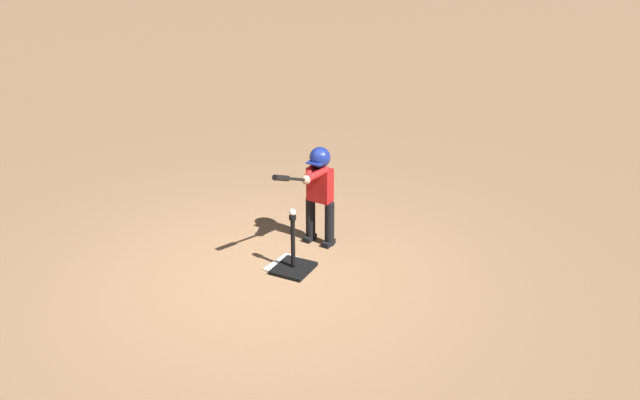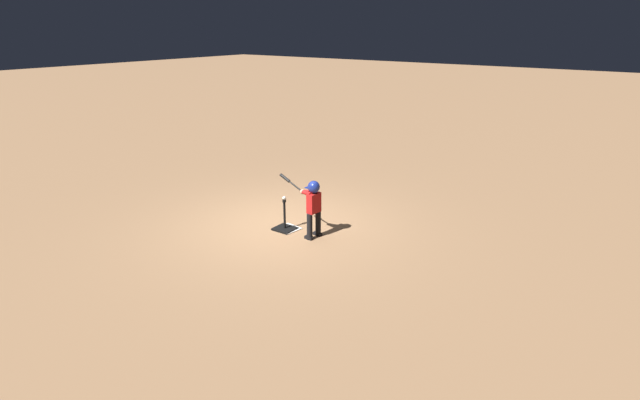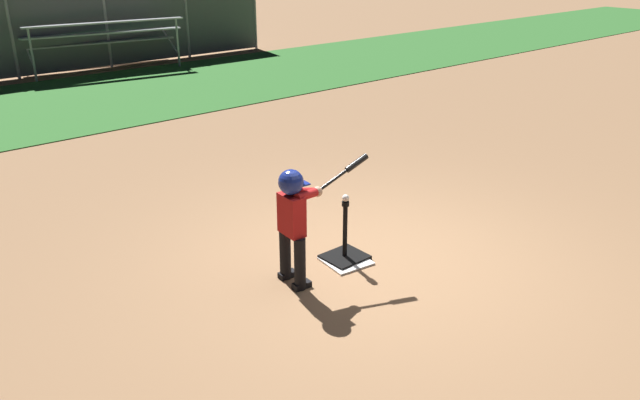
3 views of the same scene
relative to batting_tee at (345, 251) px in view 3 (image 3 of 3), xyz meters
name	(u,v)px [view 3 (image 3 of 3)]	position (x,y,z in m)	size (l,w,h in m)	color
ground_plane	(375,259)	(0.25, -0.20, -0.09)	(90.00, 90.00, 0.00)	#99704C
grass_outfield_strip	(68,103)	(0.25, 8.75, -0.08)	(56.00, 5.14, 0.02)	#33702D
backstop_fence	(11,33)	(0.25, 12.01, 1.00)	(14.13, 0.08, 2.09)	#9E9EA3
home_plate	(346,261)	(-0.03, -0.05, -0.08)	(0.44, 0.44, 0.02)	white
batting_tee	(345,251)	(0.00, 0.00, 0.00)	(0.43, 0.39, 0.66)	black
batter_child	(295,212)	(-0.69, -0.04, 0.66)	(1.03, 0.38, 1.19)	black
baseball	(346,198)	(0.00, 0.00, 0.61)	(0.07, 0.07, 0.07)	white
bleachers_left_center	(99,43)	(2.35, 12.07, 0.54)	(4.15, 2.78, 1.30)	#ADAFB7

